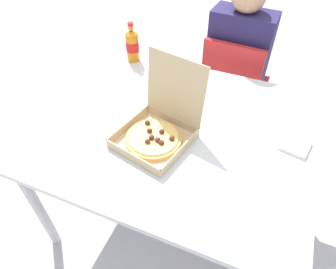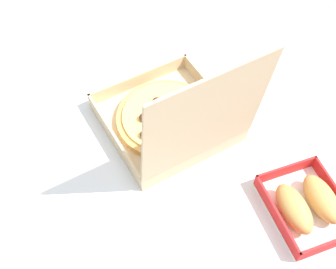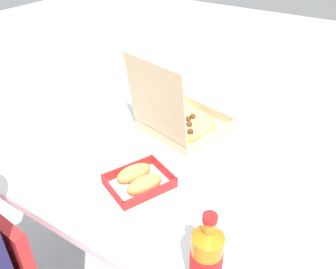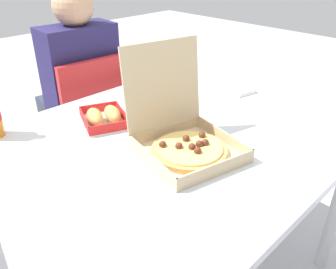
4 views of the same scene
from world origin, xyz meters
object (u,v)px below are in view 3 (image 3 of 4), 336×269
(paper_menu, at_px, (118,92))
(napkin_pile, at_px, (50,109))
(bread_side_box, at_px, (139,180))
(pizza_box_open, at_px, (181,120))
(cola_bottle, at_px, (206,257))

(paper_menu, bearing_deg, napkin_pile, 71.64)
(bread_side_box, bearing_deg, pizza_box_open, -79.75)
(bread_side_box, height_order, paper_menu, bread_side_box)
(pizza_box_open, bearing_deg, napkin_pile, 17.29)
(cola_bottle, bearing_deg, napkin_pile, -20.99)
(paper_menu, bearing_deg, pizza_box_open, 167.37)
(pizza_box_open, height_order, paper_menu, pizza_box_open)
(bread_side_box, xyz_separation_m, paper_menu, (0.49, -0.48, -0.02))
(pizza_box_open, height_order, cola_bottle, pizza_box_open)
(pizza_box_open, distance_m, paper_menu, 0.45)
(pizza_box_open, bearing_deg, paper_menu, -16.66)
(bread_side_box, distance_m, napkin_pile, 0.64)
(cola_bottle, distance_m, napkin_pile, 1.02)
(cola_bottle, relative_size, paper_menu, 1.07)
(pizza_box_open, relative_size, paper_menu, 1.78)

